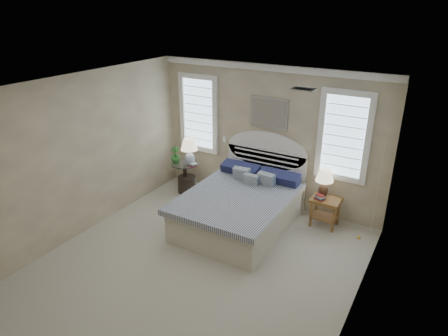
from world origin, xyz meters
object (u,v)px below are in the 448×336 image
Objects in this scene: bed at (242,205)px; lamp_left at (189,149)px; side_table_left at (185,174)px; floor_pot at (187,184)px; nightstand_right at (325,206)px; lamp_right at (324,180)px.

lamp_left is at bearing 158.78° from bed.
side_table_left reaches higher than floor_pot.
bed reaches higher than floor_pot.
bed is 4.29× the size of nightstand_right.
nightstand_right is (1.30, 0.69, 0.00)m from bed.
nightstand_right is 2.91m from floor_pot.
nightstand_right is 0.47m from lamp_right.
lamp_right is at bearing 3.47° from side_table_left.
lamp_right is (2.81, 0.19, 0.67)m from floor_pot.
side_table_left is 1.67× the size of floor_pot.
bed is 1.75m from side_table_left.
lamp_left is at bearing 7.10° from floor_pot.
floor_pot is 0.67× the size of lamp_left.
lamp_left is (0.14, -0.00, 0.59)m from side_table_left.
floor_pot is at bearing -172.90° from lamp_left.
side_table_left is at bearing -178.06° from nightstand_right.
nightstand_right is at bearing 2.27° from floor_pot.
floor_pot is at bearing -177.73° from nightstand_right.
nightstand_right is (2.95, 0.10, -0.00)m from side_table_left.
lamp_right reaches higher than nightstand_right.
bed is 1.73m from lamp_left.
lamp_left is at bearing -177.88° from nightstand_right.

